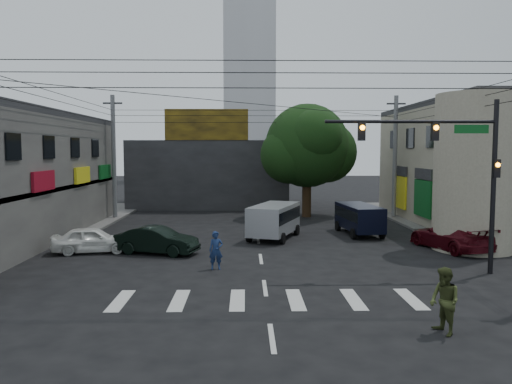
{
  "coord_description": "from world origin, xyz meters",
  "views": [
    {
      "loc": [
        -0.71,
        -21.26,
        5.13
      ],
      "look_at": [
        -0.19,
        4.0,
        3.02
      ],
      "focal_mm": 35.0,
      "sensor_mm": 36.0,
      "label": 1
    }
  ],
  "objects_px": {
    "traffic_gantry": "(454,158)",
    "utility_pole_far_left": "(114,158)",
    "maroon_sedan": "(450,236)",
    "pedestrian_olive": "(445,301)",
    "dark_sedan": "(157,240)",
    "silver_minivan": "(274,222)",
    "traffic_officer": "(216,250)",
    "white_compact": "(92,240)",
    "utility_pole_far_right": "(395,158)",
    "navy_van": "(359,220)",
    "street_tree": "(307,146)"
  },
  "relations": [
    {
      "from": "dark_sedan",
      "to": "silver_minivan",
      "type": "xyz_separation_m",
      "value": [
        6.06,
        4.2,
        0.32
      ]
    },
    {
      "from": "silver_minivan",
      "to": "pedestrian_olive",
      "type": "relative_size",
      "value": 2.64
    },
    {
      "from": "navy_van",
      "to": "pedestrian_olive",
      "type": "relative_size",
      "value": 2.49
    },
    {
      "from": "traffic_gantry",
      "to": "dark_sedan",
      "type": "bearing_deg",
      "value": 161.56
    },
    {
      "from": "white_compact",
      "to": "traffic_officer",
      "type": "xyz_separation_m",
      "value": [
        6.45,
        -3.66,
        0.17
      ]
    },
    {
      "from": "white_compact",
      "to": "silver_minivan",
      "type": "relative_size",
      "value": 0.82
    },
    {
      "from": "utility_pole_far_left",
      "to": "utility_pole_far_right",
      "type": "bearing_deg",
      "value": 0.0
    },
    {
      "from": "maroon_sedan",
      "to": "pedestrian_olive",
      "type": "relative_size",
      "value": 2.82
    },
    {
      "from": "utility_pole_far_right",
      "to": "silver_minivan",
      "type": "xyz_separation_m",
      "value": [
        -9.56,
        -8.49,
        -3.61
      ]
    },
    {
      "from": "dark_sedan",
      "to": "navy_van",
      "type": "bearing_deg",
      "value": -47.76
    },
    {
      "from": "traffic_gantry",
      "to": "utility_pole_far_left",
      "type": "xyz_separation_m",
      "value": [
        -18.32,
        17.0,
        -0.23
      ]
    },
    {
      "from": "street_tree",
      "to": "silver_minivan",
      "type": "relative_size",
      "value": 1.74
    },
    {
      "from": "utility_pole_far_left",
      "to": "white_compact",
      "type": "xyz_separation_m",
      "value": [
        2.05,
        -12.34,
        -3.94
      ]
    },
    {
      "from": "white_compact",
      "to": "traffic_officer",
      "type": "distance_m",
      "value": 7.41
    },
    {
      "from": "maroon_sedan",
      "to": "traffic_officer",
      "type": "distance_m",
      "value": 12.51
    },
    {
      "from": "white_compact",
      "to": "silver_minivan",
      "type": "xyz_separation_m",
      "value": [
        9.38,
        3.85,
        0.33
      ]
    },
    {
      "from": "dark_sedan",
      "to": "maroon_sedan",
      "type": "xyz_separation_m",
      "value": [
        14.98,
        0.67,
        0.04
      ]
    },
    {
      "from": "traffic_gantry",
      "to": "pedestrian_olive",
      "type": "distance_m",
      "value": 8.39
    },
    {
      "from": "street_tree",
      "to": "pedestrian_olive",
      "type": "distance_m",
      "value": 25.23
    },
    {
      "from": "maroon_sedan",
      "to": "navy_van",
      "type": "relative_size",
      "value": 1.13
    },
    {
      "from": "silver_minivan",
      "to": "dark_sedan",
      "type": "bearing_deg",
      "value": 144.98
    },
    {
      "from": "street_tree",
      "to": "navy_van",
      "type": "height_order",
      "value": "street_tree"
    },
    {
      "from": "utility_pole_far_right",
      "to": "traffic_officer",
      "type": "xyz_separation_m",
      "value": [
        -12.5,
        -16.0,
        -3.77
      ]
    },
    {
      "from": "maroon_sedan",
      "to": "pedestrian_olive",
      "type": "height_order",
      "value": "pedestrian_olive"
    },
    {
      "from": "maroon_sedan",
      "to": "navy_van",
      "type": "distance_m",
      "value": 6.02
    },
    {
      "from": "traffic_gantry",
      "to": "dark_sedan",
      "type": "relative_size",
      "value": 1.66
    },
    {
      "from": "silver_minivan",
      "to": "white_compact",
      "type": "bearing_deg",
      "value": 132.59
    },
    {
      "from": "traffic_officer",
      "to": "pedestrian_olive",
      "type": "bearing_deg",
      "value": -56.01
    },
    {
      "from": "white_compact",
      "to": "pedestrian_olive",
      "type": "bearing_deg",
      "value": -141.49
    },
    {
      "from": "street_tree",
      "to": "utility_pole_far_left",
      "type": "bearing_deg",
      "value": -176.05
    },
    {
      "from": "utility_pole_far_right",
      "to": "maroon_sedan",
      "type": "relative_size",
      "value": 1.73
    },
    {
      "from": "dark_sedan",
      "to": "white_compact",
      "type": "bearing_deg",
      "value": 100.65
    },
    {
      "from": "street_tree",
      "to": "silver_minivan",
      "type": "height_order",
      "value": "street_tree"
    },
    {
      "from": "dark_sedan",
      "to": "maroon_sedan",
      "type": "bearing_deg",
      "value": -70.87
    },
    {
      "from": "traffic_gantry",
      "to": "white_compact",
      "type": "height_order",
      "value": "traffic_gantry"
    },
    {
      "from": "utility_pole_far_right",
      "to": "white_compact",
      "type": "bearing_deg",
      "value": -146.92
    },
    {
      "from": "dark_sedan",
      "to": "silver_minivan",
      "type": "height_order",
      "value": "silver_minivan"
    },
    {
      "from": "navy_van",
      "to": "traffic_officer",
      "type": "distance_m",
      "value": 12.0
    },
    {
      "from": "dark_sedan",
      "to": "pedestrian_olive",
      "type": "relative_size",
      "value": 2.3
    },
    {
      "from": "maroon_sedan",
      "to": "pedestrian_olive",
      "type": "distance_m",
      "value": 12.82
    },
    {
      "from": "traffic_officer",
      "to": "traffic_gantry",
      "type": "bearing_deg",
      "value": -13.01
    },
    {
      "from": "street_tree",
      "to": "maroon_sedan",
      "type": "height_order",
      "value": "street_tree"
    },
    {
      "from": "traffic_officer",
      "to": "pedestrian_olive",
      "type": "distance_m",
      "value": 10.37
    },
    {
      "from": "navy_van",
      "to": "silver_minivan",
      "type": "bearing_deg",
      "value": 96.87
    },
    {
      "from": "white_compact",
      "to": "maroon_sedan",
      "type": "distance_m",
      "value": 18.31
    },
    {
      "from": "utility_pole_far_right",
      "to": "silver_minivan",
      "type": "distance_m",
      "value": 13.28
    },
    {
      "from": "silver_minivan",
      "to": "navy_van",
      "type": "distance_m",
      "value": 5.42
    },
    {
      "from": "silver_minivan",
      "to": "navy_van",
      "type": "relative_size",
      "value": 1.06
    },
    {
      "from": "street_tree",
      "to": "navy_van",
      "type": "xyz_separation_m",
      "value": [
        2.21,
        -8.24,
        -4.56
      ]
    },
    {
      "from": "utility_pole_far_right",
      "to": "traffic_officer",
      "type": "bearing_deg",
      "value": -128.0
    }
  ]
}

